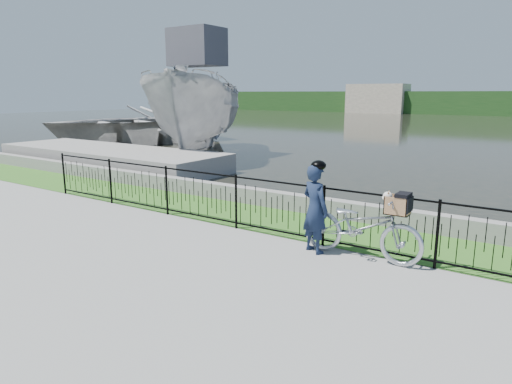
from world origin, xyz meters
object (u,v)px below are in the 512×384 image
Objects in this scene: bicycle_rig at (362,226)px; boat_near at (199,111)px; dock at (109,157)px; boat_far at (138,124)px; cyclist at (315,207)px.

boat_near reaches higher than bicycle_rig.
dock is 4.68× the size of bicycle_rig.
dock is at bearing -99.99° from boat_near.
boat_far is at bearing 131.12° from dock.
cyclist is at bearing -40.30° from boat_near.
bicycle_rig is at bearing -37.61° from boat_near.
dock is 11.82m from cyclist.
boat_far is at bearing 161.02° from boat_near.
cyclist is at bearing -21.22° from dock.
boat_far reaches higher than cyclist.
dock is at bearing 160.86° from bicycle_rig.
boat_far is (-16.83, 10.95, 0.22)m from cyclist.
bicycle_rig is (11.81, -4.10, 0.22)m from dock.
bicycle_rig is 0.86m from cyclist.
boat_far reaches higher than bicycle_rig.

